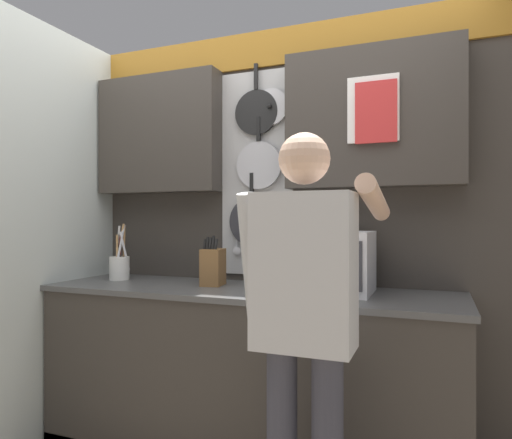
{
  "coord_description": "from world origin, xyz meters",
  "views": [
    {
      "loc": [
        0.96,
        -2.26,
        1.29
      ],
      "look_at": [
        -0.01,
        0.2,
        1.29
      ],
      "focal_mm": 32.0,
      "sensor_mm": 36.0,
      "label": 1
    }
  ],
  "objects_px": {
    "knife_block": "(213,267)",
    "utensil_crock": "(120,265)",
    "microwave": "(321,261)",
    "person": "(305,304)"
  },
  "relations": [
    {
      "from": "knife_block",
      "to": "utensil_crock",
      "type": "bearing_deg",
      "value": 179.81
    },
    {
      "from": "utensil_crock",
      "to": "person",
      "type": "xyz_separation_m",
      "value": [
        1.35,
        -0.6,
        -0.05
      ]
    },
    {
      "from": "microwave",
      "to": "person",
      "type": "xyz_separation_m",
      "value": [
        0.08,
        -0.6,
        -0.11
      ]
    },
    {
      "from": "utensil_crock",
      "to": "microwave",
      "type": "bearing_deg",
      "value": -0.13
    },
    {
      "from": "microwave",
      "to": "utensil_crock",
      "type": "bearing_deg",
      "value": 179.87
    },
    {
      "from": "microwave",
      "to": "person",
      "type": "bearing_deg",
      "value": -82.12
    },
    {
      "from": "knife_block",
      "to": "utensil_crock",
      "type": "distance_m",
      "value": 0.65
    },
    {
      "from": "knife_block",
      "to": "utensil_crock",
      "type": "height_order",
      "value": "utensil_crock"
    },
    {
      "from": "person",
      "to": "knife_block",
      "type": "bearing_deg",
      "value": 139.52
    },
    {
      "from": "microwave",
      "to": "person",
      "type": "height_order",
      "value": "person"
    }
  ]
}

